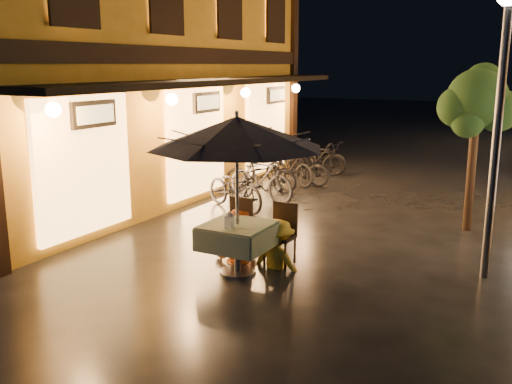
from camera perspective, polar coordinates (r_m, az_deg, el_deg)
The scene contains 18 objects.
ground at distance 8.29m, azimuth -1.19°, elevation -9.41°, with size 90.00×90.00×0.00m, color black.
west_building at distance 14.31m, azimuth -14.07°, elevation 14.66°, with size 5.90×11.40×7.40m.
street_tree at distance 11.33m, azimuth 21.30°, elevation 8.28°, with size 1.43×1.20×3.15m.
streetlamp_near at distance 8.75m, azimuth 23.39°, elevation 10.35°, with size 0.36×0.36×4.23m.
cafe_table at distance 8.61m, azimuth -1.87°, elevation -4.44°, with size 0.99×0.99×0.78m.
patio_umbrella at distance 8.28m, azimuth -1.95°, elevation 5.95°, with size 2.61×2.61×2.46m.
cafe_chair_left at distance 9.42m, azimuth -1.77°, elevation -3.23°, with size 0.42×0.42×0.97m.
cafe_chair_right at distance 9.07m, azimuth 2.64°, elevation -3.87°, with size 0.42×0.42×0.97m.
table_lantern at distance 8.32m, azimuth -2.69°, elevation -2.67°, with size 0.16×0.16×0.25m.
person_orange at distance 9.16m, azimuth -1.96°, elevation -1.88°, with size 0.79×0.62×1.63m, color orange.
person_yellow at distance 8.86m, azimuth 2.22°, elevation -2.91°, with size 0.96×0.55×1.48m, color gold.
bicycle_0 at distance 12.46m, azimuth -2.10°, elevation 0.43°, with size 0.64×1.83×0.96m, color black.
bicycle_1 at distance 13.15m, azimuth 0.49°, elevation 1.34°, with size 0.51×1.79×1.08m, color black.
bicycle_2 at distance 14.05m, azimuth 0.49°, elevation 1.80°, with size 0.63×1.79×0.94m, color black.
bicycle_3 at distance 15.02m, azimuth 3.50°, elevation 2.56°, with size 0.46×1.65×0.99m, color black.
bicycle_4 at distance 15.00m, azimuth 4.13°, elevation 2.42°, with size 0.61×1.76×0.92m, color black.
bicycle_5 at distance 16.35m, azimuth 6.02°, elevation 3.26°, with size 0.44×1.57×0.95m, color black.
bicycle_6 at distance 16.99m, azimuth 6.75°, elevation 3.55°, with size 0.61×1.75×0.92m, color black.
Camera 1 is at (3.73, -6.72, 3.11)m, focal length 40.00 mm.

